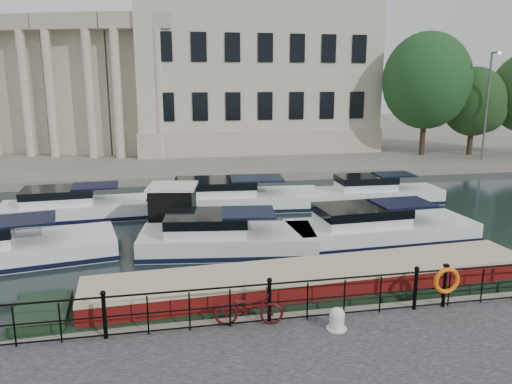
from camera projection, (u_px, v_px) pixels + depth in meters
ground_plane at (253, 305)px, 14.94m from camera, size 160.00×160.00×0.00m
far_bank at (183, 142)px, 52.21m from camera, size 120.00×42.00×0.55m
railing at (269, 299)px, 12.53m from camera, size 24.14×0.14×1.22m
civic_building at (172, 75)px, 46.43m from camera, size 53.55×31.84×16.85m
bicycle at (249, 308)px, 12.47m from camera, size 1.80×0.84×0.91m
mooring_bollard at (337, 319)px, 12.29m from camera, size 0.51×0.51×0.57m
life_ring_post at (446, 281)px, 13.35m from camera, size 0.75×0.20×1.22m
narrowboat at (315, 294)px, 14.81m from camera, size 16.76×3.10×1.61m
harbour_hut at (173, 211)px, 21.94m from camera, size 3.16×2.79×2.17m
cabin_cruisers at (209, 221)px, 22.52m from camera, size 26.23×10.50×1.99m
trees at (469, 91)px, 40.14m from camera, size 14.74×7.73×9.84m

